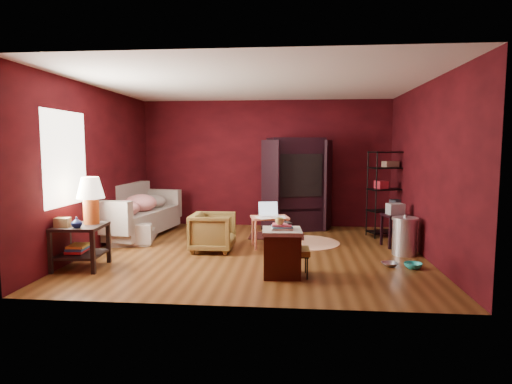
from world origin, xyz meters
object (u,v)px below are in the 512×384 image
side_table (86,213)px  laptop_desk (270,220)px  sofa (138,217)px  tv_armoire (296,182)px  armchair (213,230)px  wire_shelving (390,190)px  hamper (282,252)px

side_table → laptop_desk: (2.61, 1.50, -0.31)m
sofa → tv_armoire: bearing=-84.3°
armchair → side_table: side_table is taller
side_table → wire_shelving: 5.61m
hamper → tv_armoire: (0.19, 3.32, 0.69)m
side_table → wire_shelving: bearing=28.6°
sofa → side_table: bearing=170.0°
wire_shelving → tv_armoire: bearing=145.9°
armchair → wire_shelving: bearing=-64.1°
side_table → laptop_desk: side_table is taller
side_table → laptop_desk: 3.03m
armchair → wire_shelving: wire_shelving is taller
sofa → armchair: 2.02m
side_table → tv_armoire: (3.08, 3.14, 0.22)m
side_table → hamper: size_ratio=1.79×
armchair → laptop_desk: bearing=-67.8°
laptop_desk → wire_shelving: 2.64m
sofa → hamper: 3.77m
sofa → wire_shelving: wire_shelving is taller
side_table → wire_shelving: wire_shelving is taller
sofa → hamper: sofa is taller
laptop_desk → tv_armoire: size_ratio=0.40×
laptop_desk → sofa: bearing=151.5°
hamper → laptop_desk: size_ratio=0.94×
hamper → tv_armoire: bearing=86.7°
hamper → laptop_desk: bearing=99.2°
sofa → laptop_desk: size_ratio=2.49×
hamper → tv_armoire: 3.39m
tv_armoire → hamper: bearing=-110.2°
hamper → laptop_desk: laptop_desk is taller
side_table → laptop_desk: size_ratio=1.68×
hamper → tv_armoire: size_ratio=0.38×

